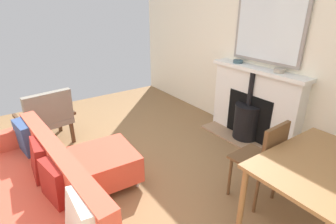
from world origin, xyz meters
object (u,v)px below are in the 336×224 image
mantel_bowl_far (279,70)px  dining_table (319,173)px  mantel_bowl_near (238,61)px  dining_chair_near_fireplace (264,156)px  ottoman (105,164)px  sofa (29,203)px  fireplace (252,108)px  armchair_accent (47,116)px

mantel_bowl_far → dining_table: mantel_bowl_far is taller
mantel_bowl_near → dining_chair_near_fireplace: bearing=51.5°
ottoman → dining_table: size_ratio=0.63×
mantel_bowl_near → sofa: bearing=8.9°
sofa → fireplace: bearing=-177.9°
mantel_bowl_far → dining_table: 1.60m
mantel_bowl_near → dining_table: mantel_bowl_near is taller
sofa → armchair_accent: 1.64m
armchair_accent → fireplace: bearing=149.5°
dining_table → dining_chair_near_fireplace: bearing=-90.5°
mantel_bowl_far → dining_chair_near_fireplace: bearing=31.4°
fireplace → mantel_bowl_far: bearing=92.9°
armchair_accent → dining_chair_near_fireplace: bearing=121.3°
dining_table → mantel_bowl_far: bearing=-132.5°
ottoman → armchair_accent: 1.28m
armchair_accent → ottoman: bearing=104.4°
sofa → dining_table: (-1.94, 1.33, 0.29)m
mantel_bowl_far → armchair_accent: (2.50, -1.77, -0.64)m
dining_table → dining_chair_near_fireplace: 0.51m
fireplace → dining_chair_near_fireplace: 1.39m
fireplace → dining_chair_near_fireplace: (1.02, 0.94, 0.06)m
mantel_bowl_far → sofa: bearing=-3.9°
mantel_bowl_far → ottoman: mantel_bowl_far is taller
mantel_bowl_near → armchair_accent: size_ratio=0.17×
mantel_bowl_far → armchair_accent: 3.12m
mantel_bowl_near → dining_chair_near_fireplace: size_ratio=0.16×
mantel_bowl_near → ottoman: (2.18, 0.13, -0.85)m
fireplace → ottoman: (2.16, -0.23, -0.23)m
mantel_bowl_near → armchair_accent: bearing=-23.7°
mantel_bowl_far → ottoman: 2.40m
mantel_bowl_near → sofa: size_ratio=0.07×
fireplace → dining_table: size_ratio=1.32×
sofa → dining_chair_near_fireplace: 2.12m
fireplace → dining_chair_near_fireplace: fireplace is taller
armchair_accent → dining_chair_near_fireplace: 2.81m
mantel_bowl_near → ottoman: size_ratio=0.20×
armchair_accent → dining_table: (-1.46, 2.90, 0.19)m
armchair_accent → mantel_bowl_near: bearing=156.3°
sofa → dining_table: bearing=145.5°
sofa → armchair_accent: armchair_accent is taller
dining_chair_near_fireplace → sofa: bearing=-23.2°
ottoman → mantel_bowl_near: bearing=-176.6°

